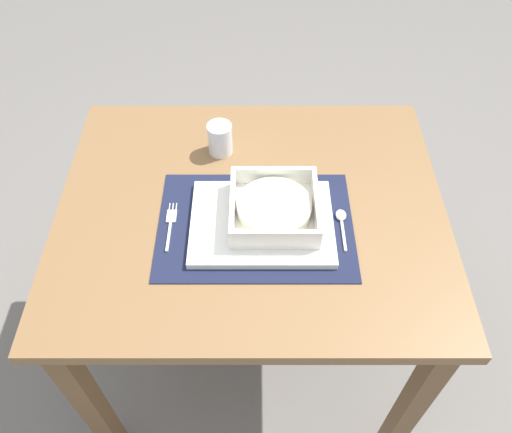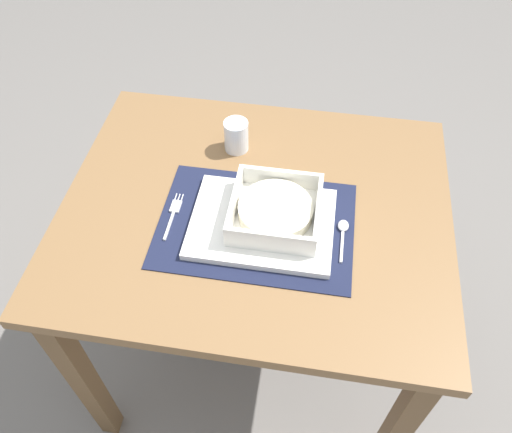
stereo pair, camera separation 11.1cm
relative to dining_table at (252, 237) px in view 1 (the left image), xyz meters
name	(u,v)px [view 1 (the left image)]	position (x,y,z in m)	size (l,w,h in m)	color
ground_plane	(253,348)	(0.00, 0.00, -0.62)	(6.00, 6.00, 0.00)	slate
dining_table	(252,237)	(0.00, 0.00, 0.00)	(0.89, 0.74, 0.74)	brown
placemat	(256,225)	(0.01, -0.05, 0.11)	(0.43, 0.31, 0.00)	#191E38
serving_plate	(262,223)	(0.02, -0.06, 0.12)	(0.31, 0.24, 0.02)	white
porridge_bowl	(275,209)	(0.05, -0.04, 0.15)	(0.19, 0.19, 0.06)	white
fork	(171,222)	(-0.18, -0.05, 0.12)	(0.02, 0.14, 0.00)	silver
spoon	(342,219)	(0.20, -0.04, 0.12)	(0.02, 0.11, 0.01)	silver
butter_knife	(329,232)	(0.17, -0.08, 0.12)	(0.01, 0.13, 0.01)	black
bread_knife	(317,228)	(0.14, -0.07, 0.12)	(0.01, 0.14, 0.01)	#59331E
drinking_glass	(221,140)	(-0.08, 0.19, 0.15)	(0.06, 0.06, 0.08)	white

